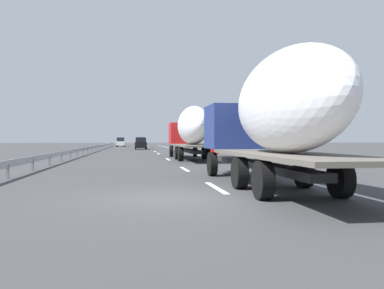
{
  "coord_description": "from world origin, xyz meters",
  "views": [
    {
      "loc": [
        -11.05,
        0.9,
        1.61
      ],
      "look_at": [
        18.95,
        -3.44,
        1.21
      ],
      "focal_mm": 37.62,
      "sensor_mm": 36.0,
      "label": 1
    }
  ],
  "objects": [
    {
      "name": "edge_line_right",
      "position": [
        45.0,
        -5.5,
        0.0
      ],
      "size": [
        110.0,
        0.2,
        0.01
      ],
      "primitive_type": "cube",
      "color": "white",
      "rests_on": "ground_plane"
    },
    {
      "name": "tree_2",
      "position": [
        89.35,
        -12.16,
        3.57
      ],
      "size": [
        2.75,
        2.75,
        5.82
      ],
      "color": "#472D19",
      "rests_on": "ground_plane"
    },
    {
      "name": "lane_stripe_7",
      "position": [
        77.05,
        -1.8,
        0.0
      ],
      "size": [
        3.2,
        0.2,
        0.01
      ],
      "primitive_type": "cube",
      "color": "white",
      "rests_on": "ground_plane"
    },
    {
      "name": "lane_stripe_5",
      "position": [
        52.42,
        -1.8,
        0.0
      ],
      "size": [
        3.2,
        0.2,
        0.01
      ],
      "primitive_type": "cube",
      "color": "white",
      "rests_on": "ground_plane"
    },
    {
      "name": "lane_stripe_3",
      "position": [
        33.79,
        -1.8,
        0.0
      ],
      "size": [
        3.2,
        0.2,
        0.01
      ],
      "primitive_type": "cube",
      "color": "white",
      "rests_on": "ground_plane"
    },
    {
      "name": "lane_stripe_8",
      "position": [
        66.41,
        -1.8,
        0.0
      ],
      "size": [
        3.2,
        0.2,
        0.01
      ],
      "primitive_type": "cube",
      "color": "white",
      "rests_on": "ground_plane"
    },
    {
      "name": "road_sign",
      "position": [
        46.63,
        -6.7,
        2.19
      ],
      "size": [
        0.1,
        0.9,
        3.17
      ],
      "color": "gray",
      "rests_on": "ground_plane"
    },
    {
      "name": "lane_stripe_9",
      "position": [
        92.74,
        -1.8,
        0.0
      ],
      "size": [
        3.2,
        0.2,
        0.01
      ],
      "primitive_type": "cube",
      "color": "white",
      "rests_on": "ground_plane"
    },
    {
      "name": "tree_0",
      "position": [
        26.74,
        -11.6,
        4.66
      ],
      "size": [
        3.37,
        3.37,
        7.65
      ],
      "color": "#472D19",
      "rests_on": "ground_plane"
    },
    {
      "name": "lane_stripe_1",
      "position": [
        10.35,
        -1.8,
        0.0
      ],
      "size": [
        3.2,
        0.2,
        0.01
      ],
      "primitive_type": "cube",
      "color": "white",
      "rests_on": "ground_plane"
    },
    {
      "name": "truck_trailing",
      "position": [
        1.54,
        -3.6,
        2.45
      ],
      "size": [
        12.85,
        2.55,
        4.27
      ],
      "color": "navy",
      "rests_on": "ground_plane"
    },
    {
      "name": "car_blue_sedan",
      "position": [
        64.28,
        -0.29,
        0.98
      ],
      "size": [
        4.3,
        1.9,
        1.98
      ],
      "color": "#28479E",
      "rests_on": "ground_plane"
    },
    {
      "name": "car_white_van",
      "position": [
        76.26,
        3.72,
        0.98
      ],
      "size": [
        4.37,
        1.78,
        1.97
      ],
      "color": "white",
      "rests_on": "ground_plane"
    },
    {
      "name": "lane_stripe_4",
      "position": [
        41.63,
        -1.8,
        0.0
      ],
      "size": [
        3.2,
        0.2,
        0.01
      ],
      "primitive_type": "cube",
      "color": "white",
      "rests_on": "ground_plane"
    },
    {
      "name": "ground_plane",
      "position": [
        40.0,
        0.0,
        0.0
      ],
      "size": [
        260.0,
        260.0,
        0.0
      ],
      "primitive_type": "plane",
      "color": "#38383A"
    },
    {
      "name": "guardrail_median",
      "position": [
        43.0,
        6.0,
        0.58
      ],
      "size": [
        94.0,
        0.1,
        0.76
      ],
      "color": "#9EA0A5",
      "rests_on": "ground_plane"
    },
    {
      "name": "lane_stripe_2",
      "position": [
        21.02,
        -1.8,
        0.0
      ],
      "size": [
        3.2,
        0.2,
        0.01
      ],
      "primitive_type": "cube",
      "color": "white",
      "rests_on": "ground_plane"
    },
    {
      "name": "tree_1",
      "position": [
        35.62,
        -13.0,
        4.67
      ],
      "size": [
        2.45,
        2.45,
        7.63
      ],
      "color": "#472D19",
      "rests_on": "ground_plane"
    },
    {
      "name": "lane_stripe_0",
      "position": [
        2.0,
        -1.8,
        0.0
      ],
      "size": [
        3.2,
        0.2,
        0.01
      ],
      "primitive_type": "cube",
      "color": "white",
      "rests_on": "ground_plane"
    },
    {
      "name": "car_black_suv",
      "position": [
        53.3,
        -0.17,
        0.93
      ],
      "size": [
        4.53,
        1.86,
        1.84
      ],
      "color": "black",
      "rests_on": "ground_plane"
    },
    {
      "name": "lane_stripe_6",
      "position": [
        63.06,
        -1.8,
        0.0
      ],
      "size": [
        3.2,
        0.2,
        0.01
      ],
      "primitive_type": "cube",
      "color": "white",
      "rests_on": "ground_plane"
    },
    {
      "name": "truck_lead",
      "position": [
        20.7,
        -3.6,
        2.4
      ],
      "size": [
        13.79,
        2.55,
        4.14
      ],
      "color": "#B21919",
      "rests_on": "ground_plane"
    }
  ]
}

